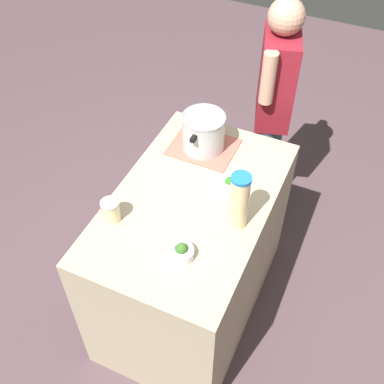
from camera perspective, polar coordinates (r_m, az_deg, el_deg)
The scene contains 9 objects.
ground_plane at distance 3.07m, azimuth 0.00°, elevation -12.77°, with size 8.00×8.00×0.00m, color #564148.
counter_slab at distance 2.68m, azimuth 0.00°, elevation -7.66°, with size 1.20×0.74×0.94m, color tan.
dish_cloth at distance 2.58m, azimuth 1.36°, elevation 5.41°, with size 0.28×0.35×0.01m, color #BD6553.
cooking_pot at distance 2.51m, azimuth 1.40°, elevation 7.28°, with size 0.30×0.23×0.20m.
lemonade_pitcher at distance 2.10m, azimuth 5.66°, elevation -1.10°, with size 0.09×0.09×0.30m.
mason_jar at distance 2.22m, azimuth -9.69°, elevation -2.22°, with size 0.09×0.09×0.11m.
broccoli_bowl_front at distance 2.34m, azimuth 4.75°, elevation 0.95°, with size 0.12×0.12×0.07m.
broccoli_bowl_center at distance 2.07m, azimuth -1.29°, elevation -7.15°, with size 0.11×0.11×0.09m.
person_cook at distance 3.01m, azimuth 9.60°, elevation 9.70°, with size 0.50×0.29×1.57m.
Camera 1 is at (-1.42, -0.64, 2.65)m, focal length 44.50 mm.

